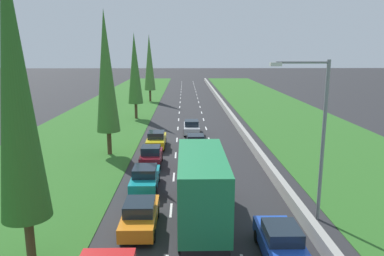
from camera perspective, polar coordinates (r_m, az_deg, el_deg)
The scene contains 19 objects.
ground_plane at distance 60.52m, azimuth -0.29°, elevation 2.86°, with size 300.00×300.00×0.00m, color #28282B.
grass_verge_left at distance 61.64m, azimuth -12.14°, elevation 2.78°, with size 14.00×140.00×0.04m, color #2D6623.
grass_verge_right at distance 62.40m, azimuth 13.03°, elevation 2.84°, with size 14.00×140.00×0.04m, color #2D6623.
median_barrier at distance 60.80m, azimuth 5.10°, elevation 3.26°, with size 0.44×120.00×0.85m, color #9E9B93.
lane_markings at distance 60.52m, azimuth -0.29°, elevation 2.86°, with size 3.64×116.00×0.01m.
green_box_truck_centre_lane at distance 20.45m, azimuth 1.42°, elevation -8.93°, with size 2.46×9.40×4.18m.
orange_sedan_left_lane at distance 20.48m, azimuth -8.03°, elevation -13.18°, with size 1.82×4.50×1.64m.
maroon_hatchback_centre_lane at distance 29.53m, azimuth 0.54°, elevation -5.09°, with size 1.74×3.90×1.72m.
black_hatchback_centre_lane at distance 34.98m, azimuth 0.55°, elevation -2.40°, with size 1.74×3.90×1.72m.
teal_sedan_left_lane at distance 25.96m, azimuth -7.26°, elevation -7.66°, with size 1.82×4.50×1.64m.
silver_sedan_centre_lane at distance 42.51m, azimuth -0.07°, elevation 0.13°, with size 1.82×4.50×1.64m.
maroon_hatchback_left_lane at distance 31.07m, azimuth -6.33°, elevation -4.30°, with size 1.74×3.90×1.72m.
yellow_sedan_left_lane at distance 36.77m, azimuth -5.54°, elevation -1.78°, with size 1.82×4.50×1.64m.
blue_sedan_right_lane at distance 18.23m, azimuth 13.57°, elevation -16.74°, with size 1.82×4.50×1.64m.
poplar_tree_nearest at distance 16.95m, azimuth -25.71°, elevation 5.85°, with size 2.15×2.15×13.91m.
poplar_tree_second at distance 34.04m, azimuth -13.16°, elevation 8.44°, with size 2.13×2.13×13.10m.
poplar_tree_third at distance 52.32m, azimuth -8.85°, elevation 9.05°, with size 2.10×2.10×11.95m.
poplar_tree_fourth at distance 70.25m, azimuth -6.60°, elevation 10.01°, with size 2.11×2.11×12.51m.
street_light_mast at distance 21.14m, azimuth 18.86°, elevation -0.27°, with size 3.20×0.28×9.00m.
Camera 1 is at (-0.89, 0.23, 9.43)m, focal length 34.46 mm.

